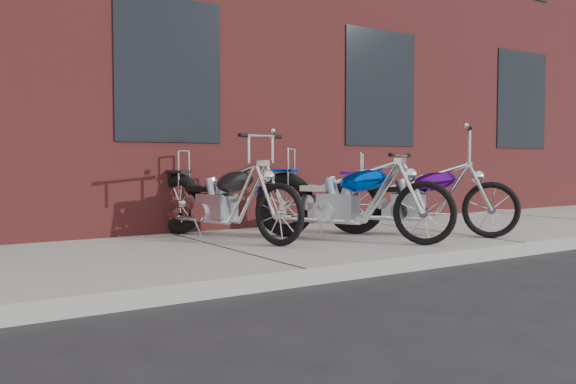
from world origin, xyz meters
TOP-DOWN VIEW (x-y plane):
  - ground at (0.00, 0.00)m, footprint 120.00×120.00m
  - sidewalk at (0.00, 1.50)m, footprint 22.00×3.00m
  - building_brick at (0.00, 8.00)m, footprint 22.00×10.00m
  - chopper_purple at (2.43, 1.14)m, footprint 1.66×1.79m
  - chopper_blue at (1.44, 1.28)m, footprint 1.34×2.17m
  - chopper_third at (0.29, 2.15)m, footprint 0.86×2.32m

SIDE VIEW (x-z plane):
  - ground at x=0.00m, z-range 0.00..0.00m
  - sidewalk at x=0.00m, z-range 0.00..0.15m
  - chopper_purple at x=2.43m, z-range -0.08..1.23m
  - chopper_third at x=0.29m, z-range -0.03..1.19m
  - chopper_blue at x=1.44m, z-range 0.06..1.12m
  - building_brick at x=0.00m, z-range 0.00..8.00m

